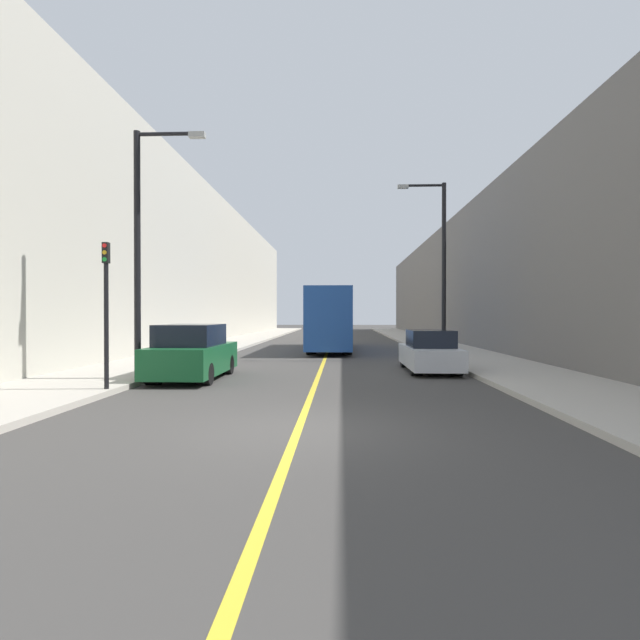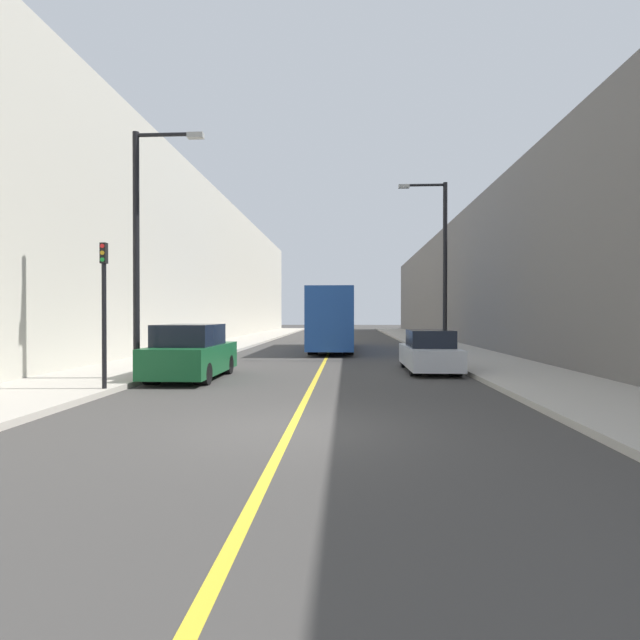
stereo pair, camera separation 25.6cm
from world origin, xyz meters
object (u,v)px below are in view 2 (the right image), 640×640
object	(u,v)px
bus	(333,319)
traffic_light	(104,309)
car_right_near	(429,353)
parked_suv_left	(191,354)
street_lamp_left	(142,239)
street_lamp_right	(441,260)

from	to	relation	value
bus	traffic_light	world-z (taller)	traffic_light
bus	car_right_near	size ratio (longest dim) A/B	2.48
parked_suv_left	car_right_near	xyz separation A→B (m)	(8.20, 2.60, -0.14)
parked_suv_left	car_right_near	world-z (taller)	parked_suv_left
parked_suv_left	traffic_light	distance (m)	3.79
street_lamp_left	parked_suv_left	bearing A→B (deg)	37.95
parked_suv_left	traffic_light	xyz separation A→B (m)	(-1.32, -3.24, 1.44)
street_lamp_left	street_lamp_right	distance (m)	13.42
traffic_light	bus	bearing A→B (deg)	72.02
car_right_near	street_lamp_left	world-z (taller)	street_lamp_left
street_lamp_left	traffic_light	bearing A→B (deg)	-91.91
traffic_light	parked_suv_left	bearing A→B (deg)	67.78
car_right_near	traffic_light	size ratio (longest dim) A/B	1.18
bus	street_lamp_right	distance (m)	9.04
parked_suv_left	street_lamp_left	distance (m)	3.96
street_lamp_right	traffic_light	xyz separation A→B (m)	(-10.80, -10.33, -2.40)
bus	traffic_light	size ratio (longest dim) A/B	2.92
bus	street_lamp_left	world-z (taller)	street_lamp_left
bus	car_right_near	world-z (taller)	bus
street_lamp_left	car_right_near	bearing A→B (deg)	20.73
parked_suv_left	traffic_light	bearing A→B (deg)	-112.22
parked_suv_left	street_lamp_right	distance (m)	12.44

